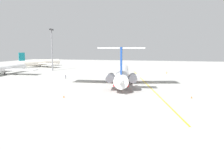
{
  "coord_description": "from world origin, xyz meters",
  "views": [
    {
      "loc": [
        -76.75,
        -3.75,
        12.8
      ],
      "look_at": [
        0.05,
        15.32,
        3.09
      ],
      "focal_mm": 34.56,
      "sensor_mm": 36.0,
      "label": 1
    }
  ],
  "objects_px": {
    "airliner_mid_left": "(6,68)",
    "airliner_mid_right": "(41,63)",
    "safety_cone_nose": "(64,96)",
    "safety_cone_wingtip": "(192,97)",
    "light_mast": "(52,48)",
    "main_jetliner": "(123,74)",
    "ground_crew_near_nose": "(66,76)",
    "ground_crew_near_tail": "(167,73)"
  },
  "relations": [
    {
      "from": "safety_cone_nose",
      "to": "light_mast",
      "type": "bearing_deg",
      "value": 31.59
    },
    {
      "from": "main_jetliner",
      "to": "light_mast",
      "type": "xyz_separation_m",
      "value": [
        34.48,
        47.29,
        9.38
      ]
    },
    {
      "from": "airliner_mid_right",
      "to": "safety_cone_nose",
      "type": "relative_size",
      "value": 59.26
    },
    {
      "from": "airliner_mid_right",
      "to": "safety_cone_wingtip",
      "type": "relative_size",
      "value": 59.26
    },
    {
      "from": "safety_cone_wingtip",
      "to": "light_mast",
      "type": "relative_size",
      "value": 0.02
    },
    {
      "from": "safety_cone_nose",
      "to": "safety_cone_wingtip",
      "type": "height_order",
      "value": "same"
    },
    {
      "from": "main_jetliner",
      "to": "ground_crew_near_nose",
      "type": "bearing_deg",
      "value": 65.46
    },
    {
      "from": "main_jetliner",
      "to": "airliner_mid_right",
      "type": "relative_size",
      "value": 1.38
    },
    {
      "from": "airliner_mid_left",
      "to": "airliner_mid_right",
      "type": "distance_m",
      "value": 43.13
    },
    {
      "from": "main_jetliner",
      "to": "airliner_mid_right",
      "type": "xyz_separation_m",
      "value": [
        56.4,
        68.14,
        -0.63
      ]
    },
    {
      "from": "airliner_mid_left",
      "to": "airliner_mid_right",
      "type": "height_order",
      "value": "airliner_mid_right"
    },
    {
      "from": "safety_cone_wingtip",
      "to": "light_mast",
      "type": "bearing_deg",
      "value": 52.69
    },
    {
      "from": "airliner_mid_right",
      "to": "ground_crew_near_tail",
      "type": "bearing_deg",
      "value": -87.19
    },
    {
      "from": "ground_crew_near_nose",
      "to": "ground_crew_near_tail",
      "type": "bearing_deg",
      "value": 37.81
    },
    {
      "from": "ground_crew_near_nose",
      "to": "light_mast",
      "type": "bearing_deg",
      "value": 137.84
    },
    {
      "from": "safety_cone_nose",
      "to": "main_jetliner",
      "type": "bearing_deg",
      "value": -22.77
    },
    {
      "from": "airliner_mid_left",
      "to": "airliner_mid_right",
      "type": "bearing_deg",
      "value": 4.34
    },
    {
      "from": "airliner_mid_right",
      "to": "safety_cone_nose",
      "type": "height_order",
      "value": "airliner_mid_right"
    },
    {
      "from": "ground_crew_near_tail",
      "to": "airliner_mid_left",
      "type": "bearing_deg",
      "value": 32.65
    },
    {
      "from": "main_jetliner",
      "to": "safety_cone_nose",
      "type": "distance_m",
      "value": 27.55
    },
    {
      "from": "airliner_mid_right",
      "to": "safety_cone_nose",
      "type": "bearing_deg",
      "value": -123.63
    },
    {
      "from": "ground_crew_near_nose",
      "to": "ground_crew_near_tail",
      "type": "height_order",
      "value": "ground_crew_near_tail"
    },
    {
      "from": "airliner_mid_left",
      "to": "light_mast",
      "type": "relative_size",
      "value": 1.41
    },
    {
      "from": "airliner_mid_right",
      "to": "ground_crew_near_tail",
      "type": "relative_size",
      "value": 17.82
    },
    {
      "from": "safety_cone_nose",
      "to": "ground_crew_near_tail",
      "type": "bearing_deg",
      "value": -25.96
    },
    {
      "from": "airliner_mid_left",
      "to": "ground_crew_near_tail",
      "type": "height_order",
      "value": "airliner_mid_left"
    },
    {
      "from": "ground_crew_near_tail",
      "to": "safety_cone_wingtip",
      "type": "xyz_separation_m",
      "value": [
        -46.67,
        -6.06,
        -0.88
      ]
    },
    {
      "from": "light_mast",
      "to": "airliner_mid_left",
      "type": "bearing_deg",
      "value": 146.29
    },
    {
      "from": "main_jetliner",
      "to": "safety_cone_nose",
      "type": "bearing_deg",
      "value": 147.39
    },
    {
      "from": "airliner_mid_right",
      "to": "safety_cone_nose",
      "type": "distance_m",
      "value": 99.91
    },
    {
      "from": "safety_cone_nose",
      "to": "ground_crew_near_nose",
      "type": "bearing_deg",
      "value": 25.23
    },
    {
      "from": "ground_crew_near_nose",
      "to": "airliner_mid_left",
      "type": "bearing_deg",
      "value": 178.5
    },
    {
      "from": "airliner_mid_left",
      "to": "safety_cone_nose",
      "type": "relative_size",
      "value": 60.47
    },
    {
      "from": "airliner_mid_right",
      "to": "light_mast",
      "type": "relative_size",
      "value": 1.39
    },
    {
      "from": "airliner_mid_left",
      "to": "ground_crew_near_nose",
      "type": "xyz_separation_m",
      "value": [
        -7.13,
        -35.41,
        -1.89
      ]
    },
    {
      "from": "airliner_mid_left",
      "to": "main_jetliner",
      "type": "bearing_deg",
      "value": -107.91
    },
    {
      "from": "ground_crew_near_tail",
      "to": "safety_cone_nose",
      "type": "bearing_deg",
      "value": 85.81
    },
    {
      "from": "airliner_mid_left",
      "to": "safety_cone_nose",
      "type": "xyz_separation_m",
      "value": [
        -39.07,
        -50.47,
        -2.65
      ]
    },
    {
      "from": "ground_crew_near_nose",
      "to": "safety_cone_wingtip",
      "type": "distance_m",
      "value": 53.42
    },
    {
      "from": "safety_cone_wingtip",
      "to": "ground_crew_near_tail",
      "type": "bearing_deg",
      "value": 7.4
    },
    {
      "from": "airliner_mid_right",
      "to": "safety_cone_wingtip",
      "type": "xyz_separation_m",
      "value": [
        -74.48,
        -89.81,
        -2.67
      ]
    },
    {
      "from": "airliner_mid_right",
      "to": "safety_cone_wingtip",
      "type": "bearing_deg",
      "value": -108.49
    }
  ]
}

